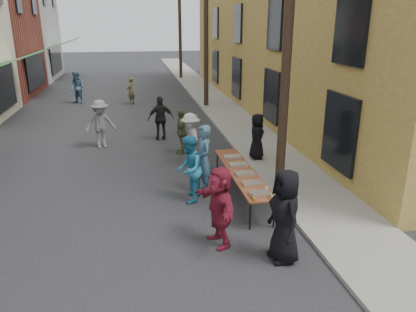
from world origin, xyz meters
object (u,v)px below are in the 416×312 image
object	(u,v)px
guest_front_c	(189,169)
serving_table	(242,172)
utility_pole_far	(180,23)
server	(257,136)
catering_tray_sausage	(260,194)
utility_pole_mid	(206,24)
utility_pole_near	(289,27)
guest_front_a	(285,216)

from	to	relation	value
guest_front_c	serving_table	bearing A→B (deg)	108.31
utility_pole_far	server	size ratio (longest dim) A/B	5.71
catering_tray_sausage	server	world-z (taller)	server
utility_pole_mid	server	xyz separation A→B (m)	(0.05, -9.55, -3.61)
catering_tray_sausage	serving_table	bearing A→B (deg)	90.00
guest_front_c	server	xyz separation A→B (m)	(2.75, 2.86, -0.03)
utility_pole_mid	utility_pole_far	world-z (taller)	same
utility_pole_far	serving_table	distance (m)	24.70
utility_pole_near	guest_front_c	world-z (taller)	utility_pole_near
utility_pole_mid	catering_tray_sausage	size ratio (longest dim) A/B	18.00
serving_table	guest_front_a	world-z (taller)	guest_front_a
guest_front_a	server	size ratio (longest dim) A/B	1.24
utility_pole_mid	utility_pole_far	bearing A→B (deg)	90.00
utility_pole_mid	server	distance (m)	10.21
utility_pole_far	guest_front_c	world-z (taller)	utility_pole_far
serving_table	guest_front_c	size ratio (longest dim) A/B	2.18
catering_tray_sausage	guest_front_c	xyz separation A→B (m)	(-1.45, 1.62, 0.13)
guest_front_c	server	distance (m)	3.97
utility_pole_mid	server	size ratio (longest dim) A/B	5.71
guest_front_c	catering_tray_sausage	bearing A→B (deg)	58.97
serving_table	guest_front_a	bearing A→B (deg)	-89.52
serving_table	catering_tray_sausage	size ratio (longest dim) A/B	8.00
utility_pole_mid	guest_front_c	xyz separation A→B (m)	(-2.70, -12.41, -3.58)
utility_pole_mid	server	bearing A→B (deg)	-89.70
utility_pole_near	utility_pole_far	distance (m)	24.00
utility_pole_far	server	bearing A→B (deg)	-89.87
catering_tray_sausage	guest_front_c	size ratio (longest dim) A/B	0.27
catering_tray_sausage	server	bearing A→B (deg)	73.83
utility_pole_far	utility_pole_near	bearing A→B (deg)	-90.00
guest_front_c	server	bearing A→B (deg)	153.22
utility_pole_near	guest_front_c	xyz separation A→B (m)	(-2.70, -0.41, -3.58)
utility_pole_near	utility_pole_far	bearing A→B (deg)	90.00
utility_pole_mid	guest_front_a	bearing A→B (deg)	-94.49
utility_pole_near	utility_pole_mid	distance (m)	12.00
utility_pole_near	guest_front_a	size ratio (longest dim) A/B	4.62
utility_pole_far	guest_front_a	xyz separation A→B (m)	(-1.22, -27.56, -3.53)
utility_pole_mid	catering_tray_sausage	world-z (taller)	utility_pole_mid
utility_pole_near	guest_front_a	bearing A→B (deg)	-108.93
utility_pole_near	serving_table	size ratio (longest dim) A/B	2.25
catering_tray_sausage	guest_front_c	world-z (taller)	guest_front_c
serving_table	utility_pole_mid	bearing A→B (deg)	84.24
server	utility_pole_near	bearing A→B (deg)	-169.52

